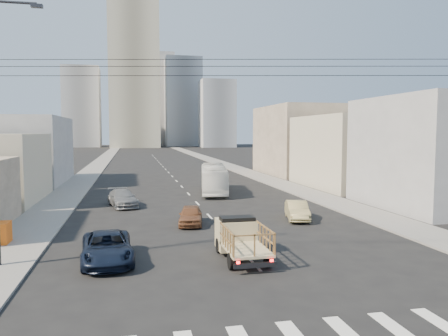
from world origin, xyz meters
name	(u,v)px	position (x,y,z in m)	size (l,w,h in m)	color
ground	(268,279)	(0.00, 0.00, 0.00)	(420.00, 420.00, 0.00)	black
sidewalk_left	(99,164)	(-11.75, 70.00, 0.06)	(3.50, 180.00, 0.12)	slate
sidewalk_right	(218,162)	(11.75, 70.00, 0.06)	(3.50, 180.00, 0.12)	slate
lane_dashes	(167,171)	(0.00, 53.00, 0.01)	(0.15, 104.00, 0.01)	silver
flatbed_pickup	(241,236)	(-0.37, 3.11, 1.09)	(1.95, 4.41, 1.90)	#C8B486
navy_pickup	(107,248)	(-6.71, 3.84, 0.70)	(2.31, 5.01, 1.39)	black
city_bus	(214,179)	(2.65, 26.41, 1.44)	(2.41, 10.31, 2.87)	white
sedan_brown	(191,215)	(-1.74, 11.39, 0.64)	(1.50, 3.73, 1.27)	brown
sedan_tan	(297,210)	(5.82, 11.51, 0.65)	(1.38, 3.95, 1.30)	tan
sedan_grey	(123,198)	(-6.30, 19.75, 0.69)	(1.94, 4.77, 1.38)	slate
overhead_wires	(259,67)	(0.00, 1.50, 8.97)	(23.01, 5.02, 0.72)	black
bldg_right_near	(439,152)	(19.00, 14.00, 4.50)	(10.00, 12.00, 9.00)	gray
bldg_right_mid	(357,151)	(19.50, 28.00, 4.00)	(11.00, 14.00, 8.00)	beige
bldg_right_far	(306,140)	(20.00, 44.00, 5.00)	(12.00, 16.00, 10.00)	gray
bldg_left_far	(12,150)	(-19.50, 39.00, 4.00)	(12.00, 16.00, 8.00)	gray
high_rise_tower	(134,75)	(-4.00, 170.00, 30.00)	(20.00, 20.00, 60.00)	gray
midrise_ne	(183,102)	(18.00, 185.00, 20.00)	(16.00, 16.00, 40.00)	gray
midrise_nw	(82,107)	(-26.00, 180.00, 17.00)	(15.00, 15.00, 34.00)	gray
midrise_back	(155,100)	(6.00, 200.00, 22.00)	(18.00, 18.00, 44.00)	gray
midrise_east	(217,114)	(30.00, 165.00, 14.00)	(14.00, 14.00, 28.00)	gray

